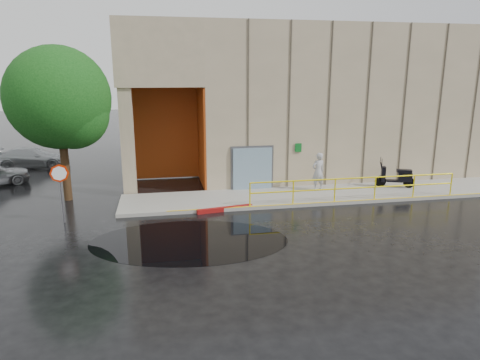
% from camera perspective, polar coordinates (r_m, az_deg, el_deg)
% --- Properties ---
extents(ground, '(120.00, 120.00, 0.00)m').
position_cam_1_polar(ground, '(15.44, 5.61, -7.31)').
color(ground, black).
rests_on(ground, ground).
extents(sidewalk, '(20.00, 3.00, 0.15)m').
position_cam_1_polar(sidewalk, '(20.76, 12.78, -1.81)').
color(sidewalk, gray).
rests_on(sidewalk, ground).
extents(building, '(20.00, 10.17, 8.00)m').
position_cam_1_polar(building, '(26.48, 9.88, 10.73)').
color(building, tan).
rests_on(building, ground).
extents(guardrail, '(9.56, 0.06, 1.03)m').
position_cam_1_polar(guardrail, '(19.52, 15.10, -1.10)').
color(guardrail, yellow).
rests_on(guardrail, sidewalk).
extents(person, '(0.75, 0.58, 1.84)m').
position_cam_1_polar(person, '(20.69, 10.38, 1.10)').
color(person, '#ABABB0').
rests_on(person, sidewalk).
extents(scooter, '(1.93, 1.22, 1.45)m').
position_cam_1_polar(scooter, '(22.30, 20.09, 1.17)').
color(scooter, black).
rests_on(scooter, sidewalk).
extents(stop_sign, '(0.68, 0.19, 2.31)m').
position_cam_1_polar(stop_sign, '(17.47, -22.87, 0.01)').
color(stop_sign, '#5C5C60').
rests_on(stop_sign, ground).
extents(red_curb, '(2.40, 0.58, 0.18)m').
position_cam_1_polar(red_curb, '(17.94, -2.02, -3.89)').
color(red_curb, maroon).
rests_on(red_curb, ground).
extents(puddle, '(7.28, 5.05, 0.01)m').
position_cam_1_polar(puddle, '(14.93, -6.76, -8.08)').
color(puddle, black).
rests_on(puddle, ground).
extents(car_c, '(4.28, 1.81, 1.23)m').
position_cam_1_polar(car_c, '(29.23, -25.93, 2.72)').
color(car_c, '#A9ADB1').
rests_on(car_c, ground).
extents(tree_near, '(4.44, 4.44, 6.82)m').
position_cam_1_polar(tree_near, '(20.30, -22.63, 9.59)').
color(tree_near, black).
rests_on(tree_near, ground).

